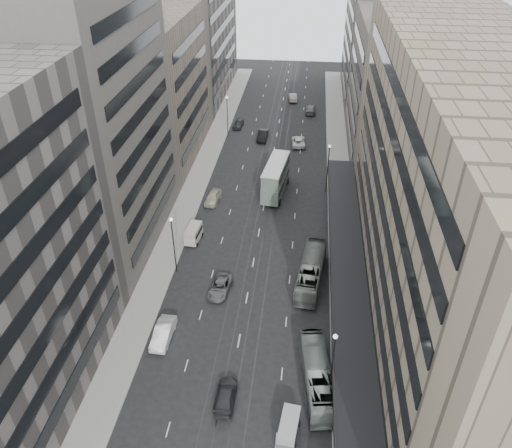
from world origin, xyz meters
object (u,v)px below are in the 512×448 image
at_px(bus_near, 317,375).
at_px(sedan_1, 163,333).
at_px(bus_far, 311,271).
at_px(panel_van, 194,233).
at_px(sedan_2, 220,287).
at_px(double_decker, 276,177).
at_px(vw_microbus, 289,428).

relative_size(bus_near, sedan_1, 2.09).
relative_size(bus_far, sedan_1, 2.23).
bearing_deg(panel_van, sedan_1, -82.77).
xyz_separation_m(bus_near, sedan_2, (-11.91, 12.85, -0.79)).
bearing_deg(sedan_1, double_decker, 75.19).
relative_size(bus_near, vw_microbus, 2.69).
xyz_separation_m(panel_van, sedan_1, (0.60, -18.54, -0.44)).
distance_m(bus_far, panel_van, 17.94).
bearing_deg(bus_near, double_decker, -87.41).
relative_size(double_decker, vw_microbus, 2.58).
xyz_separation_m(bus_far, double_decker, (-6.12, 21.47, 1.36)).
height_order(panel_van, sedan_1, panel_van).
xyz_separation_m(bus_near, panel_van, (-17.40, 23.00, -0.21)).
bearing_deg(bus_far, double_decker, -67.17).
bearing_deg(double_decker, vw_microbus, -76.82).
height_order(bus_near, vw_microbus, bus_near).
bearing_deg(panel_van, bus_near, -47.50).
distance_m(double_decker, panel_van, 17.90).
distance_m(double_decker, vw_microbus, 43.62).
relative_size(bus_near, bus_far, 0.94).
relative_size(bus_far, vw_microbus, 2.86).
distance_m(sedan_1, sedan_2, 9.72).
bearing_deg(sedan_1, bus_near, -13.13).
xyz_separation_m(double_decker, sedan_2, (-4.91, -24.61, -2.25)).
bearing_deg(vw_microbus, panel_van, 124.43).
distance_m(bus_near, sedan_2, 17.54).
height_order(sedan_1, sedan_2, sedan_1).
height_order(bus_far, double_decker, double_decker).
bearing_deg(sedan_1, panel_van, 93.56).
relative_size(bus_far, double_decker, 1.11).
bearing_deg(sedan_1, vw_microbus, -34.03).
distance_m(bus_far, sedan_2, 11.50).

